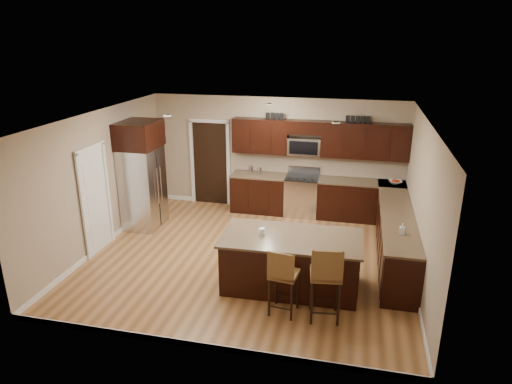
% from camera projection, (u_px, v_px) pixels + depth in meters
% --- Properties ---
extents(floor, '(6.00, 6.00, 0.00)m').
position_uv_depth(floor, '(249.00, 258.00, 8.76)').
color(floor, '#A36F40').
rests_on(floor, ground).
extents(ceiling, '(6.00, 6.00, 0.00)m').
position_uv_depth(ceiling, '(248.00, 118.00, 7.87)').
color(ceiling, silver).
rests_on(ceiling, wall_back).
extents(wall_back, '(6.00, 0.00, 6.00)m').
position_uv_depth(wall_back, '(276.00, 155.00, 10.84)').
color(wall_back, tan).
rests_on(wall_back, floor).
extents(wall_left, '(0.00, 5.50, 5.50)m').
position_uv_depth(wall_left, '(100.00, 180.00, 8.95)').
color(wall_left, tan).
rests_on(wall_left, floor).
extents(wall_right, '(0.00, 5.50, 5.50)m').
position_uv_depth(wall_right, '(421.00, 204.00, 7.68)').
color(wall_right, tan).
rests_on(wall_right, floor).
extents(base_cabinets, '(4.02, 3.96, 0.92)m').
position_uv_depth(base_cabinets, '(354.00, 216.00, 9.54)').
color(base_cabinets, black).
rests_on(base_cabinets, floor).
extents(upper_cabinets, '(4.00, 0.33, 0.80)m').
position_uv_depth(upper_cabinets, '(321.00, 138.00, 10.31)').
color(upper_cabinets, black).
rests_on(upper_cabinets, wall_back).
extents(range, '(0.76, 0.64, 1.11)m').
position_uv_depth(range, '(302.00, 195.00, 10.71)').
color(range, silver).
rests_on(range, floor).
extents(microwave, '(0.76, 0.31, 0.40)m').
position_uv_depth(microwave, '(304.00, 146.00, 10.48)').
color(microwave, silver).
rests_on(microwave, upper_cabinets).
extents(doorway, '(0.85, 0.03, 2.06)m').
position_uv_depth(doorway, '(210.00, 163.00, 11.28)').
color(doorway, black).
rests_on(doorway, floor).
extents(pantry_door, '(0.03, 0.80, 2.04)m').
position_uv_depth(pantry_door, '(95.00, 201.00, 8.77)').
color(pantry_door, white).
rests_on(pantry_door, floor).
extents(letter_decor, '(2.20, 0.03, 0.15)m').
position_uv_depth(letter_decor, '(315.00, 118.00, 10.19)').
color(letter_decor, black).
rests_on(letter_decor, upper_cabinets).
extents(island, '(2.33, 1.26, 0.92)m').
position_uv_depth(island, '(291.00, 263.00, 7.64)').
color(island, black).
rests_on(island, floor).
extents(stool_mid, '(0.46, 0.46, 1.09)m').
position_uv_depth(stool_mid, '(283.00, 275.00, 6.78)').
color(stool_mid, brown).
rests_on(stool_mid, floor).
extents(stool_right, '(0.51, 0.51, 1.21)m').
position_uv_depth(stool_right, '(326.00, 275.00, 6.61)').
color(stool_right, brown).
rests_on(stool_right, floor).
extents(refrigerator, '(0.79, 0.96, 2.35)m').
position_uv_depth(refrigerator, '(142.00, 174.00, 9.83)').
color(refrigerator, silver).
rests_on(refrigerator, floor).
extents(floor_mat, '(0.93, 0.70, 0.01)m').
position_uv_depth(floor_mat, '(322.00, 234.00, 9.80)').
color(floor_mat, brown).
rests_on(floor_mat, floor).
extents(fruit_bowl, '(0.33, 0.33, 0.07)m').
position_uv_depth(fruit_bowl, '(395.00, 182.00, 10.12)').
color(fruit_bowl, silver).
rests_on(fruit_bowl, base_cabinets).
extents(soap_bottle, '(0.09, 0.10, 0.19)m').
position_uv_depth(soap_bottle, '(402.00, 229.00, 7.54)').
color(soap_bottle, '#B2B2B2').
rests_on(soap_bottle, base_cabinets).
extents(canister_tall, '(0.12, 0.12, 0.19)m').
position_uv_depth(canister_tall, '(251.00, 170.00, 10.79)').
color(canister_tall, silver).
rests_on(canister_tall, base_cabinets).
extents(canister_short, '(0.11, 0.11, 0.17)m').
position_uv_depth(canister_short, '(259.00, 171.00, 10.75)').
color(canister_short, silver).
rests_on(canister_short, base_cabinets).
extents(island_jar, '(0.10, 0.10, 0.10)m').
position_uv_depth(island_jar, '(262.00, 231.00, 7.57)').
color(island_jar, white).
rests_on(island_jar, island).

